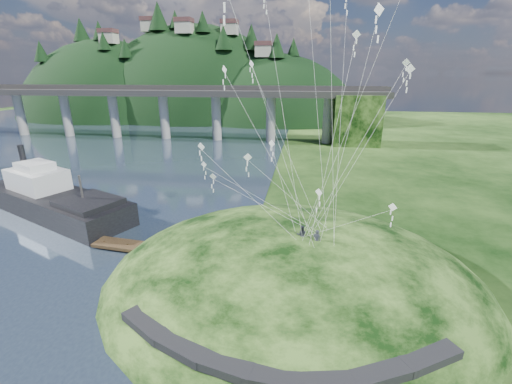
# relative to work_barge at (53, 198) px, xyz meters

# --- Properties ---
(ground) EXTENTS (320.00, 320.00, 0.00)m
(ground) POSITION_rel_work_barge_xyz_m (24.96, -13.35, -2.22)
(ground) COLOR black
(ground) RESTS_ON ground
(grass_hill) EXTENTS (36.00, 32.00, 13.00)m
(grass_hill) POSITION_rel_work_barge_xyz_m (32.96, -11.35, -3.72)
(grass_hill) COLOR black
(grass_hill) RESTS_ON ground
(footpath) EXTENTS (22.29, 5.84, 0.83)m
(footpath) POSITION_rel_work_barge_xyz_m (32.42, -23.09, -0.13)
(footpath) COLOR black
(footpath) RESTS_ON ground
(bridge) EXTENTS (160.00, 11.00, 15.00)m
(bridge) POSITION_rel_work_barge_xyz_m (-1.50, 56.72, 7.49)
(bridge) COLOR #2D2B2B
(bridge) RESTS_ON ground
(far_ridge) EXTENTS (153.00, 70.00, 94.50)m
(far_ridge) POSITION_rel_work_barge_xyz_m (-18.62, 108.82, -9.65)
(far_ridge) COLOR black
(far_ridge) RESTS_ON ground
(work_barge) EXTENTS (25.89, 16.61, 8.85)m
(work_barge) POSITION_rel_work_barge_xyz_m (0.00, 0.00, 0.00)
(work_barge) COLOR black
(work_barge) RESTS_ON ground
(wooden_dock) EXTENTS (13.82, 3.56, 0.98)m
(wooden_dock) POSITION_rel_work_barge_xyz_m (17.91, -8.52, -1.79)
(wooden_dock) COLOR #342415
(wooden_dock) RESTS_ON ground
(kite_flyers) EXTENTS (2.08, 1.32, 1.86)m
(kite_flyers) POSITION_rel_work_barge_xyz_m (34.11, -12.47, 3.64)
(kite_flyers) COLOR #292B36
(kite_flyers) RESTS_ON ground
(kite_swarm) EXTENTS (20.37, 17.39, 22.02)m
(kite_swarm) POSITION_rel_work_barge_xyz_m (32.78, -8.37, 15.43)
(kite_swarm) COLOR white
(kite_swarm) RESTS_ON ground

